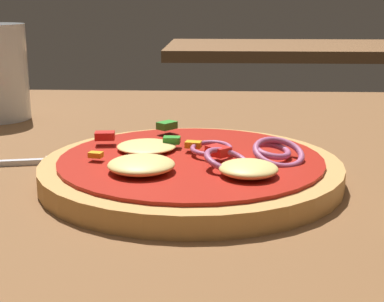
{
  "coord_description": "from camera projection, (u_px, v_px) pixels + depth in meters",
  "views": [
    {
      "loc": [
        0.03,
        -0.48,
        0.18
      ],
      "look_at": [
        0.01,
        -0.0,
        0.05
      ],
      "focal_mm": 54.31,
      "sensor_mm": 36.0,
      "label": 1
    }
  ],
  "objects": [
    {
      "name": "background_table",
      "position": [
        286.0,
        50.0,
        1.81
      ],
      "size": [
        0.74,
        0.46,
        0.03
      ],
      "color": "brown",
      "rests_on": "ground"
    },
    {
      "name": "dining_table",
      "position": [
        178.0,
        191.0,
        0.5
      ],
      "size": [
        1.4,
        0.89,
        0.03
      ],
      "color": "brown",
      "rests_on": "ground"
    },
    {
      "name": "pizza",
      "position": [
        191.0,
        169.0,
        0.47
      ],
      "size": [
        0.24,
        0.24,
        0.04
      ],
      "color": "tan",
      "rests_on": "dining_table"
    },
    {
      "name": "fork",
      "position": [
        19.0,
        163.0,
        0.52
      ],
      "size": [
        0.17,
        0.05,
        0.01
      ],
      "color": "silver",
      "rests_on": "dining_table"
    }
  ]
}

